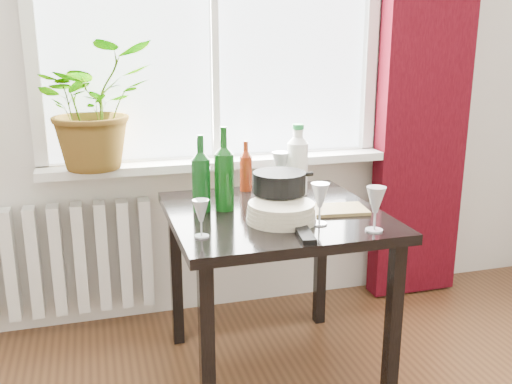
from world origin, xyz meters
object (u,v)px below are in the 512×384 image
object	(u,v)px
wineglass_back_center	(281,172)
plate_stack	(281,212)
cleaning_bottle	(298,158)
wineglass_back_left	(222,185)
bottle_amber	(246,166)
wineglass_far_right	(375,208)
table	(274,232)
radiator	(69,259)
potted_plant	(94,105)
wineglass_front_left	(201,218)
tv_remote	(305,234)
wineglass_front_right	(320,204)
wine_bottle_right	(224,168)
wine_bottle_left	(201,173)
cutting_board	(336,210)
fondue_pot	(279,192)

from	to	relation	value
wineglass_back_center	plate_stack	bearing A→B (deg)	-108.12
cleaning_bottle	wineglass_back_left	world-z (taller)	cleaning_bottle
bottle_amber	wineglass_far_right	distance (m)	0.75
table	plate_stack	world-z (taller)	plate_stack
radiator	potted_plant	bearing A→B (deg)	-26.62
bottle_amber	wineglass_back_center	world-z (taller)	bottle_amber
plate_stack	bottle_amber	bearing A→B (deg)	91.22
plate_stack	wineglass_front_left	bearing A→B (deg)	-164.72
tv_remote	radiator	bearing A→B (deg)	140.76
radiator	potted_plant	size ratio (longest dim) A/B	1.39
wineglass_back_center	plate_stack	xyz separation A→B (m)	(-0.13, -0.39, -0.06)
wineglass_front_right	wineglass_back_center	bearing A→B (deg)	89.85
bottle_amber	cleaning_bottle	world-z (taller)	cleaning_bottle
radiator	table	bearing A→B (deg)	-36.54
bottle_amber	wineglass_far_right	xyz separation A→B (m)	(0.30, -0.68, -0.03)
wine_bottle_right	wineglass_back_left	distance (m)	0.14
wine_bottle_right	wine_bottle_left	bearing A→B (deg)	175.76
radiator	bottle_amber	xyz separation A→B (m)	(0.82, -0.28, 0.48)
potted_plant	wine_bottle_left	distance (m)	0.65
wineglass_front_right	wineglass_front_left	size ratio (longest dim) A/B	1.17
potted_plant	cutting_board	world-z (taller)	potted_plant
wineglass_front_left	cutting_board	bearing A→B (deg)	14.74
wineglass_front_right	wineglass_back_left	size ratio (longest dim) A/B	1.06
table	potted_plant	xyz separation A→B (m)	(-0.68, 0.54, 0.49)
potted_plant	wineglass_front_left	bearing A→B (deg)	-66.71
wine_bottle_left	plate_stack	xyz separation A→B (m)	(0.27, -0.22, -0.12)
wineglass_front_left	radiator	bearing A→B (deg)	120.43
table	tv_remote	bearing A→B (deg)	-88.63
table	potted_plant	bearing A→B (deg)	141.28
cleaning_bottle	tv_remote	distance (m)	0.60
table	fondue_pot	xyz separation A→B (m)	(0.01, -0.01, 0.18)
wineglass_back_center	wineglass_back_left	xyz separation A→B (m)	(-0.29, -0.07, -0.02)
plate_stack	wine_bottle_right	bearing A→B (deg)	128.90
plate_stack	cutting_board	bearing A→B (deg)	14.03
radiator	wineglass_back_center	xyz separation A→B (m)	(0.96, -0.37, 0.46)
wine_bottle_left	fondue_pot	size ratio (longest dim) A/B	1.30
wine_bottle_left	wineglass_back_left	size ratio (longest dim) A/B	2.05
plate_stack	fondue_pot	bearing A→B (deg)	75.72
wineglass_front_left	cutting_board	distance (m)	0.61
potted_plant	wineglass_back_left	xyz separation A→B (m)	(0.50, -0.36, -0.32)
wineglass_far_right	wineglass_back_center	world-z (taller)	wineglass_back_center
fondue_pot	tv_remote	bearing A→B (deg)	-88.07
radiator	bottle_amber	bearing A→B (deg)	-18.94
radiator	cleaning_bottle	world-z (taller)	cleaning_bottle
radiator	cutting_board	bearing A→B (deg)	-32.76
radiator	wineglass_far_right	size ratio (longest dim) A/B	4.65
wineglass_back_center	tv_remote	size ratio (longest dim) A/B	1.16
radiator	bottle_amber	size ratio (longest dim) A/B	3.42
wineglass_far_right	tv_remote	bearing A→B (deg)	177.64
wine_bottle_right	fondue_pot	xyz separation A→B (m)	(0.20, -0.10, -0.09)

